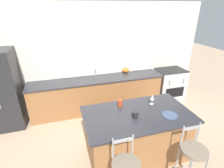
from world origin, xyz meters
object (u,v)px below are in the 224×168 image
Objects in this scene: oven_range at (169,84)px; bar_stool_far at (192,156)px; dinner_plate at (170,115)px; pumpkin_decoration at (126,70)px; coffee_mug at (135,115)px; tumbler_cup at (120,103)px; wine_glass at (152,97)px.

bar_stool_far reaches higher than oven_range.
dinner_plate reaches higher than oven_range.
bar_stool_far reaches higher than pumpkin_decoration.
tumbler_cup is at bearing 106.95° from coffee_mug.
bar_stool_far is 4.02× the size of dinner_plate.
coffee_mug is at bearing -73.05° from tumbler_cup.
coffee_mug is 0.72× the size of pumpkin_decoration.
bar_stool_far reaches higher than coffee_mug.
tumbler_cup is (-0.70, 0.53, 0.05)m from dinner_plate.
bar_stool_far is at bearing -116.99° from oven_range.
coffee_mug is 0.43m from tumbler_cup.
wine_glass reaches higher than pumpkin_decoration.
wine_glass is at bearing 104.20° from dinner_plate.
bar_stool_far reaches higher than tumbler_cup.
oven_range is 0.86× the size of bar_stool_far.
oven_range is 2.89m from bar_stool_far.
coffee_mug reaches higher than oven_range.
pumpkin_decoration reaches higher than dinner_plate.
coffee_mug is at bearing 168.21° from dinner_plate.
wine_glass is 0.57m from coffee_mug.
wine_glass is 1.62× the size of tumbler_cup.
tumbler_cup is at bearing 122.31° from bar_stool_far.
wine_glass is at bearing -94.25° from pumpkin_decoration.
oven_range is at bearing 46.66° from wine_glass.
coffee_mug is 2.14m from pumpkin_decoration.
wine_glass is 1.75m from pumpkin_decoration.
oven_range is 4.69× the size of wine_glass.
pumpkin_decoration is (0.13, 1.74, -0.08)m from wine_glass.
bar_stool_far is at bearing -88.16° from dinner_plate.
tumbler_cup is (-0.12, 0.41, 0.01)m from coffee_mug.
wine_glass is at bearing -9.45° from tumbler_cup.
pumpkin_decoration reaches higher than oven_range.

